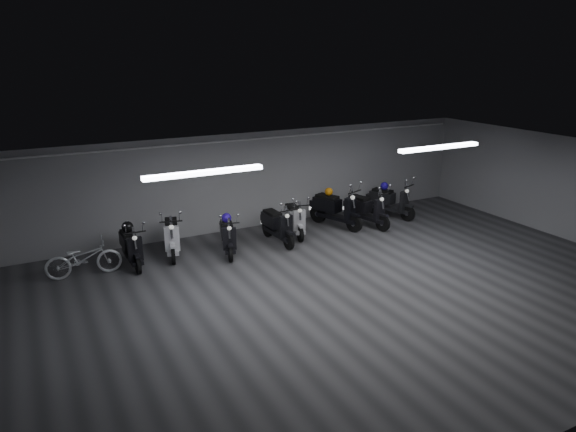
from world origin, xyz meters
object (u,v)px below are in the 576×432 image
scooter_3 (228,231)px  scooter_9 (391,196)px  scooter_0 (131,241)px  scooter_5 (278,220)px  scooter_7 (336,203)px  scooter_6 (295,214)px  bicycle (83,254)px  helmet_0 (226,218)px  scooter_8 (367,204)px  helmet_3 (127,227)px  helmet_1 (329,192)px  helmet_2 (384,186)px  scooter_2 (171,230)px

scooter_3 → scooter_9: (5.63, 0.56, 0.06)m
scooter_0 → scooter_5: 3.84m
scooter_7 → scooter_6: bearing=161.8°
scooter_0 → bicycle: scooter_0 is taller
scooter_0 → helmet_0: bearing=-3.9°
scooter_8 → bicycle: size_ratio=1.10×
scooter_8 → scooter_9: size_ratio=1.00×
scooter_6 → helmet_3: bearing=-168.7°
scooter_0 → scooter_6: size_ratio=1.00×
scooter_8 → helmet_1: (-0.96, 0.60, 0.35)m
helmet_1 → helmet_2: 2.04m
scooter_3 → bicycle: size_ratio=1.00×
scooter_9 → bicycle: (-9.09, -0.33, -0.14)m
scooter_9 → scooter_2: bearing=158.2°
scooter_9 → scooter_8: bearing=175.7°
scooter_0 → scooter_2: 1.08m
scooter_6 → helmet_1: bearing=26.2°
scooter_8 → helmet_3: (-6.81, 0.39, 0.24)m
scooter_5 → scooter_8: 2.97m
scooter_5 → helmet_1: size_ratio=7.41×
helmet_0 → helmet_3: 2.44m
scooter_7 → scooter_8: 0.93m
scooter_2 → helmet_1: scooter_2 is taller
scooter_7 → helmet_1: 0.41m
scooter_6 → scooter_7: (1.39, 0.05, 0.11)m
scooter_3 → helmet_0: bearing=90.0°
scooter_6 → helmet_1: scooter_6 is taller
scooter_9 → scooter_6: bearing=159.6°
scooter_2 → scooter_7: scooter_7 is taller
scooter_5 → bicycle: 4.94m
scooter_6 → helmet_2: scooter_6 is taller
scooter_2 → helmet_3: scooter_2 is taller
scooter_5 → helmet_0: bearing=173.4°
scooter_0 → helmet_0: size_ratio=6.71×
scooter_8 → bicycle: bearing=165.6°
scooter_2 → scooter_3: 1.41m
scooter_5 → scooter_9: size_ratio=0.96×
helmet_2 → scooter_6: bearing=-174.4°
scooter_0 → helmet_2: (7.88, 0.46, 0.34)m
scooter_7 → scooter_9: (2.04, 0.04, -0.06)m
scooter_3 → helmet_1: size_ratio=6.95×
bicycle → helmet_0: bicycle is taller
helmet_3 → scooter_5: bearing=-6.6°
scooter_2 → helmet_2: bearing=16.1°
scooter_7 → helmet_2: 1.98m
scooter_3 → bicycle: scooter_3 is taller
scooter_7 → helmet_1: scooter_7 is taller
scooter_6 → scooter_9: scooter_9 is taller
scooter_3 → scooter_7: 3.63m
scooter_6 → helmet_2: size_ratio=6.99×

